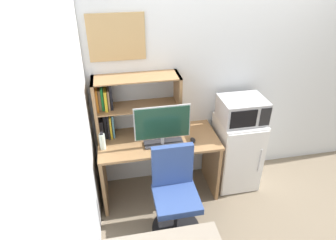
% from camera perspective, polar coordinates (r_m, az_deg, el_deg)
% --- Properties ---
extents(wall_back, '(6.40, 0.04, 2.60)m').
position_cam_1_polar(wall_back, '(3.66, 17.83, 8.54)').
color(wall_back, silver).
rests_on(wall_back, ground_plane).
extents(wall_left, '(0.04, 4.40, 2.60)m').
position_cam_1_polar(wall_left, '(1.89, -17.72, -14.19)').
color(wall_left, silver).
rests_on(wall_left, ground_plane).
extents(desk, '(1.30, 0.61, 0.76)m').
position_cam_1_polar(desk, '(3.37, -1.78, -6.94)').
color(desk, '#997047').
rests_on(desk, ground_plane).
extents(hutch_bookshelf, '(0.90, 0.29, 0.68)m').
position_cam_1_polar(hutch_bookshelf, '(3.17, -8.28, 2.81)').
color(hutch_bookshelf, '#997047').
rests_on(hutch_bookshelf, desk).
extents(monitor, '(0.58, 0.19, 0.46)m').
position_cam_1_polar(monitor, '(3.02, -1.08, -0.87)').
color(monitor, '#B7B7BC').
rests_on(monitor, desk).
extents(keyboard, '(0.41, 0.15, 0.02)m').
position_cam_1_polar(keyboard, '(3.16, -0.83, -4.45)').
color(keyboard, '#333338').
rests_on(keyboard, desk).
extents(computer_mouse, '(0.05, 0.09, 0.03)m').
position_cam_1_polar(computer_mouse, '(3.21, 4.78, -3.84)').
color(computer_mouse, black).
rests_on(computer_mouse, desk).
extents(water_bottle, '(0.06, 0.06, 0.20)m').
position_cam_1_polar(water_bottle, '(3.12, -12.45, -4.01)').
color(water_bottle, silver).
rests_on(water_bottle, desk).
extents(mini_fridge, '(0.49, 0.52, 0.88)m').
position_cam_1_polar(mini_fridge, '(3.68, 12.93, -5.98)').
color(mini_fridge, white).
rests_on(mini_fridge, ground_plane).
extents(microwave, '(0.49, 0.40, 0.26)m').
position_cam_1_polar(microwave, '(3.38, 14.01, 1.90)').
color(microwave, '#ADADB2').
rests_on(microwave, mini_fridge).
extents(desk_chair, '(0.50, 0.50, 0.94)m').
position_cam_1_polar(desk_chair, '(3.08, 1.33, -14.53)').
color(desk_chair, black).
rests_on(desk_chair, ground_plane).
extents(wall_corkboard, '(0.56, 0.02, 0.46)m').
position_cam_1_polar(wall_corkboard, '(3.04, -9.82, 15.30)').
color(wall_corkboard, tan).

